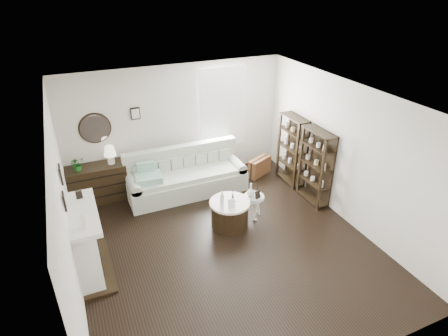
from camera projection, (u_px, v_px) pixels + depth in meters
name	position (u px, v px, depth m)	size (l,w,h in m)	color
room	(208.00, 111.00, 8.52)	(5.50, 5.50, 5.50)	black
fireplace	(87.00, 244.00, 5.99)	(0.50, 1.40, 1.84)	white
shelf_unit_far	(292.00, 150.00, 8.52)	(0.30, 0.80, 1.60)	black
shelf_unit_near	(316.00, 167.00, 7.79)	(0.30, 0.80, 1.60)	black
sofa	(186.00, 178.00, 8.33)	(2.59, 0.90, 1.01)	#B2BCA8
quilt	(149.00, 178.00, 7.80)	(0.55, 0.45, 0.14)	#299874
suitcase	(259.00, 167.00, 9.05)	(0.65, 0.22, 0.44)	brown
dresser	(97.00, 184.00, 7.95)	(1.23, 0.53, 0.82)	black
table_lamp	(110.00, 155.00, 7.79)	(0.25, 0.25, 0.40)	beige
potted_plant	(77.00, 164.00, 7.54)	(0.27, 0.24, 0.30)	#175217
drum_table	(230.00, 213.00, 7.21)	(0.78, 0.78, 0.54)	black
pedestal_table	(254.00, 198.00, 7.39)	(0.41, 0.41, 0.49)	silver
eiffel_drum	(233.00, 195.00, 7.11)	(0.11, 0.11, 0.19)	black
bottle_drum	(222.00, 199.00, 6.87)	(0.08, 0.08, 0.33)	silver
card_frame_drum	(231.00, 204.00, 6.86)	(0.14, 0.01, 0.18)	white
eiffel_ped	(257.00, 191.00, 7.38)	(0.10, 0.10, 0.17)	black
flask_ped	(251.00, 190.00, 7.29)	(0.15, 0.15, 0.29)	silver
card_frame_ped	(258.00, 195.00, 7.25)	(0.12, 0.01, 0.16)	black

